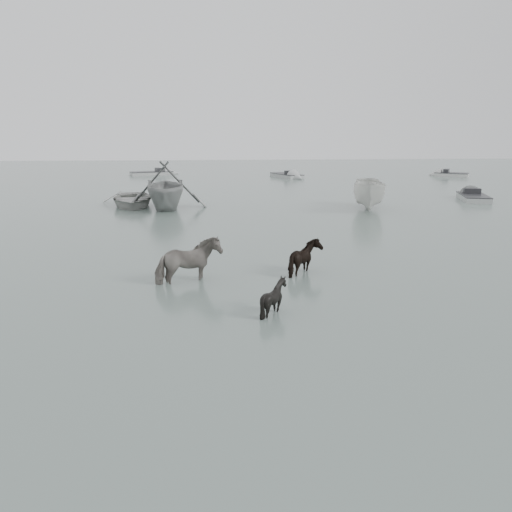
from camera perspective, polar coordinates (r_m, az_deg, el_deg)
The scene contains 11 objects.
ground at distance 14.51m, azimuth 0.30°, elevation -4.60°, with size 140.00×140.00×0.00m, color #56665E.
pony_pinto at distance 15.72m, azimuth -7.80°, elevation 0.04°, with size 0.94×2.05×1.73m, color black.
pony_dark at distance 16.67m, azimuth 5.75°, elevation 0.22°, with size 1.33×1.14×1.34m, color black.
pony_black at distance 13.05m, azimuth 2.04°, elevation -4.22°, with size 0.89×1.00×1.10m, color black.
rowboat_lead at distance 32.91m, azimuth -14.02°, elevation 6.53°, with size 3.77×5.28×1.09m, color beige.
rowboat_trail at distance 31.21m, azimuth -10.29°, elevation 8.14°, with size 5.00×5.80×3.05m, color #989A98.
boat_small at distance 31.38m, azimuth 12.86°, elevation 7.07°, with size 1.94×5.16×1.99m, color silver.
skiff_port at distance 37.75m, azimuth 23.63°, elevation 6.44°, with size 5.36×1.60×0.75m, color #A6A9A6, non-canonical shape.
skiff_mid at distance 51.96m, azimuth 3.53°, elevation 9.37°, with size 5.90×1.60×0.75m, color #A6A8A6, non-canonical shape.
skiff_star at distance 56.91m, azimuth 21.47°, elevation 8.84°, with size 4.59×1.60×0.75m, color beige, non-canonical shape.
skiff_far at distance 55.82m, azimuth -11.86°, elevation 9.43°, with size 6.16×1.60×0.75m, color #A3A6A3, non-canonical shape.
Camera 1 is at (-1.26, -13.68, 4.66)m, focal length 35.00 mm.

